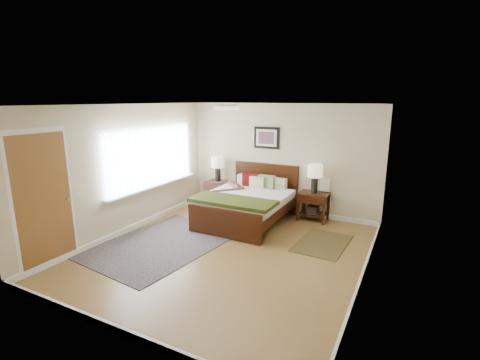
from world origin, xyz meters
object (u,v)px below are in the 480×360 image
at_px(bed, 247,199).
at_px(nightstand_left, 218,186).
at_px(rug_persian, 162,243).
at_px(nightstand_right, 313,204).
at_px(lamp_right, 315,174).
at_px(armchair, 223,199).
at_px(lamp_left, 218,164).

xyz_separation_m(bed, nightstand_left, (-1.19, 0.76, -0.03)).
height_order(bed, rug_persian, bed).
xyz_separation_m(bed, nightstand_right, (1.22, 0.77, -0.14)).
xyz_separation_m(lamp_right, armchair, (-1.96, -0.56, -0.68)).
bearing_deg(bed, rug_persian, -116.41).
bearing_deg(lamp_left, armchair, -50.50).
relative_size(bed, lamp_right, 3.36).
bearing_deg(lamp_right, rug_persian, -129.47).
bearing_deg(armchair, rug_persian, -52.91).
distance_m(nightstand_right, armchair, 2.03).
bearing_deg(bed, armchair, 163.08).
bearing_deg(rug_persian, armchair, 92.52).
distance_m(nightstand_left, lamp_left, 0.54).
distance_m(lamp_right, rug_persian, 3.45).
bearing_deg(lamp_left, rug_persian, -82.87).
distance_m(bed, armchair, 0.79).
height_order(bed, lamp_right, lamp_right).
height_order(bed, nightstand_left, bed).
distance_m(lamp_left, lamp_right, 2.41).
bearing_deg(nightstand_left, nightstand_right, 0.19).
bearing_deg(armchair, lamp_right, 56.98).
relative_size(armchair, rug_persian, 0.29).
bearing_deg(nightstand_right, armchair, -164.49).
bearing_deg(armchair, bed, 24.19).
bearing_deg(lamp_right, armchair, -164.13).
bearing_deg(nightstand_right, lamp_left, 179.69).
bearing_deg(lamp_left, nightstand_left, -90.00).
relative_size(lamp_right, armchair, 0.79).
distance_m(bed, nightstand_right, 1.45).
relative_size(nightstand_right, rug_persian, 0.23).
relative_size(lamp_left, lamp_right, 1.00).
xyz_separation_m(lamp_left, lamp_right, (2.41, 0.00, 0.01)).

